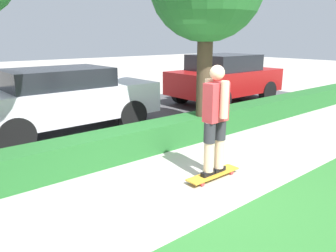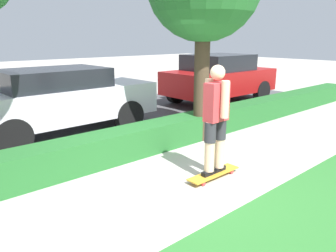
{
  "view_description": "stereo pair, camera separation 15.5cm",
  "coord_description": "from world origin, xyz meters",
  "px_view_note": "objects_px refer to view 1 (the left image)",
  "views": [
    {
      "loc": [
        -3.11,
        -3.4,
        2.19
      ],
      "look_at": [
        0.22,
        0.6,
        0.78
      ],
      "focal_mm": 35.0,
      "sensor_mm": 36.0,
      "label": 1
    },
    {
      "loc": [
        -3.23,
        -3.3,
        2.19
      ],
      "look_at": [
        0.22,
        0.6,
        0.78
      ],
      "focal_mm": 35.0,
      "sensor_mm": 36.0,
      "label": 2
    }
  ],
  "objects_px": {
    "skater_person": "(215,118)",
    "parked_car_rear": "(225,78)",
    "skateboard": "(213,174)",
    "parked_car_middle": "(63,98)"
  },
  "relations": [
    {
      "from": "skater_person",
      "to": "parked_car_rear",
      "type": "height_order",
      "value": "skater_person"
    },
    {
      "from": "skateboard",
      "to": "parked_car_rear",
      "type": "distance_m",
      "value": 6.47
    },
    {
      "from": "skateboard",
      "to": "skater_person",
      "type": "bearing_deg",
      "value": -14.04
    },
    {
      "from": "skater_person",
      "to": "parked_car_middle",
      "type": "xyz_separation_m",
      "value": [
        -0.75,
        4.02,
        -0.18
      ]
    },
    {
      "from": "skater_person",
      "to": "parked_car_rear",
      "type": "distance_m",
      "value": 6.42
    },
    {
      "from": "skateboard",
      "to": "parked_car_rear",
      "type": "relative_size",
      "value": 0.26
    },
    {
      "from": "skateboard",
      "to": "parked_car_rear",
      "type": "height_order",
      "value": "parked_car_rear"
    },
    {
      "from": "parked_car_middle",
      "to": "parked_car_rear",
      "type": "relative_size",
      "value": 1.1
    },
    {
      "from": "parked_car_middle",
      "to": "parked_car_rear",
      "type": "xyz_separation_m",
      "value": [
        5.72,
        0.05,
        0.04
      ]
    },
    {
      "from": "skateboard",
      "to": "skater_person",
      "type": "xyz_separation_m",
      "value": [
        0.0,
        -0.0,
        0.93
      ]
    }
  ]
}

